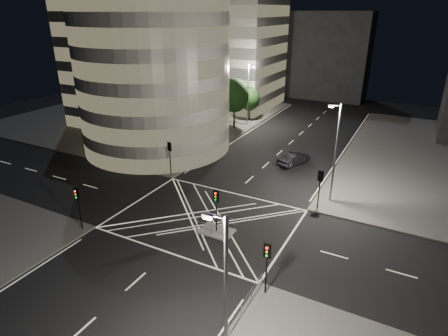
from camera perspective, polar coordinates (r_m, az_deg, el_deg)
The scene contains 23 objects.
ground at distance 35.64m, azimuth -2.81°, elevation -7.75°, with size 120.00×120.00×0.00m, color black.
sidewalk_far_left at distance 71.93m, azimuth -11.90°, elevation 7.90°, with size 42.00×42.00×0.15m, color #4C4947.
central_island at distance 33.64m, azimuth -1.15°, elevation -9.62°, with size 3.00×2.00×0.15m, color slate.
office_tower_curved at distance 58.24m, azimuth -11.67°, elevation 17.08°, with size 30.00×29.00×27.20m.
office_block_rear at distance 78.34m, azimuth -1.13°, elevation 17.82°, with size 24.00×16.00×22.00m, color gray.
building_far_end at distance 87.02m, azimuth 15.21°, elevation 16.16°, with size 18.00×8.00×18.00m, color black.
tree_a at distance 46.06m, azimuth -8.51°, elevation 5.51°, with size 4.96×4.96×7.27m.
tree_b at distance 50.62m, azimuth -4.55°, elevation 8.06°, with size 5.13×5.13×8.03m.
tree_c at distance 55.66m, azimuth -1.21°, elevation 9.33°, with size 4.06×4.06×7.26m.
tree_d at distance 60.72m, azimuth 1.59°, elevation 10.98°, with size 4.69×4.69×8.14m.
tree_e at distance 66.40m, azimuth 3.92°, elevation 10.42°, with size 3.54×3.54×5.71m.
traffic_signal_fl at distance 43.96m, azimuth -8.27°, elevation 2.39°, with size 0.55×0.22×4.00m.
traffic_signal_nl at distance 34.92m, azimuth -21.39°, elevation -4.69°, with size 0.55×0.22×4.00m.
traffic_signal_fr at distance 37.06m, azimuth 14.43°, elevation -2.15°, with size 0.55×0.22×4.00m.
traffic_signal_nr at distance 25.70m, azimuth 6.57°, elevation -13.68°, with size 0.55×0.22×4.00m.
traffic_signal_island at distance 32.20m, azimuth -1.19°, elevation -5.36°, with size 0.55×0.22×4.00m.
street_lamp_left_near at distance 47.55m, azimuth -5.40°, elevation 7.45°, with size 1.25×0.25×10.00m.
street_lamp_left_far at distance 62.94m, azimuth 3.72°, elevation 11.34°, with size 1.25×0.25×10.00m.
street_lamp_right_far at distance 37.97m, azimuth 16.58°, elevation 2.52°, with size 1.25×0.25×10.00m.
street_lamp_right_near at distance 18.73m, azimuth 0.14°, elevation -19.53°, with size 1.25×0.25×10.00m.
railing_island_south at distance 32.65m, azimuth -1.94°, elevation -9.44°, with size 2.80×0.06×1.10m, color slate.
railing_island_north at distance 33.98m, azimuth -0.42°, elevation -8.01°, with size 2.80×0.06×1.10m, color slate.
sedan at distance 48.22m, azimuth 10.59°, elevation 1.41°, with size 1.67×4.79×1.58m, color black.
Camera 1 is at (15.87, -26.22, 18.20)m, focal length 30.00 mm.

